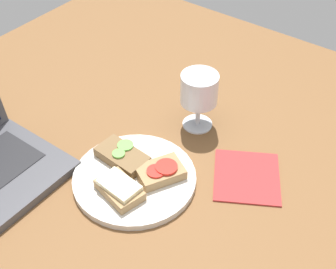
% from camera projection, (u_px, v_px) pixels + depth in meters
% --- Properties ---
extents(wooden_table, '(1.40, 1.40, 0.03)m').
position_uv_depth(wooden_table, '(144.00, 173.00, 1.02)').
color(wooden_table, brown).
rests_on(wooden_table, ground).
extents(plate, '(0.26, 0.26, 0.02)m').
position_uv_depth(plate, '(135.00, 178.00, 0.98)').
color(plate, silver).
rests_on(plate, wooden_table).
extents(sandwich_with_cheese, '(0.08, 0.11, 0.03)m').
position_uv_depth(sandwich_with_cheese, '(120.00, 189.00, 0.93)').
color(sandwich_with_cheese, '#A88456').
rests_on(sandwich_with_cheese, plate).
extents(sandwich_with_tomato, '(0.11, 0.10, 0.03)m').
position_uv_depth(sandwich_with_tomato, '(161.00, 172.00, 0.97)').
color(sandwich_with_tomato, '#A88456').
rests_on(sandwich_with_tomato, plate).
extents(sandwich_with_cucumber, '(0.07, 0.12, 0.03)m').
position_uv_depth(sandwich_with_cucumber, '(122.00, 156.00, 1.00)').
color(sandwich_with_cucumber, brown).
rests_on(sandwich_with_cucumber, plate).
extents(wine_glass, '(0.09, 0.09, 0.14)m').
position_uv_depth(wine_glass, '(199.00, 91.00, 1.05)').
color(wine_glass, white).
rests_on(wine_glass, wooden_table).
extents(napkin, '(0.20, 0.19, 0.00)m').
position_uv_depth(napkin, '(247.00, 177.00, 0.99)').
color(napkin, '#B23333').
rests_on(napkin, wooden_table).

